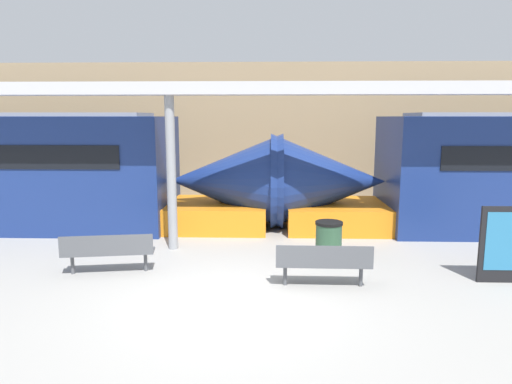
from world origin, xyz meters
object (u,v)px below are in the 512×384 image
train_right (10,174)px  bench_far (108,250)px  bench_near (324,261)px  trash_bin (329,241)px  support_column_near (171,174)px

train_right → bench_far: bearing=-43.7°
bench_far → bench_near: bearing=-17.3°
bench_far → trash_bin: size_ratio=2.15×
bench_far → support_column_near: bearing=53.9°
trash_bin → support_column_near: size_ratio=0.24×
bench_far → support_column_near: (0.91, 1.79, 1.30)m
support_column_near → trash_bin: bearing=-11.5°
bench_far → support_column_near: 2.39m
train_right → trash_bin: size_ratio=18.10×
bench_near → trash_bin: 1.69m
train_right → bench_near: (8.40, -4.63, -1.00)m
trash_bin → support_column_near: 3.89m
bench_far → trash_bin: (4.48, 1.07, -0.06)m
bench_near → trash_bin: bearing=80.6°
bench_near → support_column_near: (-3.27, 2.39, 1.30)m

